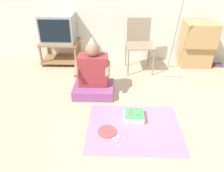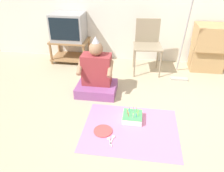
{
  "view_description": "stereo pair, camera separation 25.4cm",
  "coord_description": "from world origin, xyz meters",
  "px_view_note": "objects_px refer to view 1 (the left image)",
  "views": [
    {
      "loc": [
        -0.48,
        -2.09,
        1.72
      ],
      "look_at": [
        -0.56,
        0.25,
        0.35
      ],
      "focal_mm": 35.0,
      "sensor_mm": 36.0,
      "label": 1
    },
    {
      "loc": [
        -0.23,
        -2.06,
        1.72
      ],
      "look_at": [
        -0.56,
        0.25,
        0.35
      ],
      "focal_mm": 35.0,
      "sensor_mm": 36.0,
      "label": 2
    }
  ],
  "objects_px": {
    "dust_mop": "(173,53)",
    "paper_plate": "(107,131)",
    "folding_chair": "(139,41)",
    "cardboard_box_stack": "(197,43)",
    "birthday_cake": "(134,116)",
    "person_seated": "(93,76)",
    "book_pile": "(218,65)",
    "tv": "(58,28)"
  },
  "relations": [
    {
      "from": "dust_mop",
      "to": "paper_plate",
      "type": "bearing_deg",
      "value": -123.95
    },
    {
      "from": "dust_mop",
      "to": "book_pile",
      "type": "height_order",
      "value": "dust_mop"
    },
    {
      "from": "dust_mop",
      "to": "birthday_cake",
      "type": "height_order",
      "value": "dust_mop"
    },
    {
      "from": "tv",
      "to": "book_pile",
      "type": "relative_size",
      "value": 2.94
    },
    {
      "from": "tv",
      "to": "person_seated",
      "type": "bearing_deg",
      "value": -55.77
    },
    {
      "from": "dust_mop",
      "to": "birthday_cake",
      "type": "relative_size",
      "value": 5.45
    },
    {
      "from": "folding_chair",
      "to": "tv",
      "type": "bearing_deg",
      "value": 171.49
    },
    {
      "from": "person_seated",
      "to": "birthday_cake",
      "type": "height_order",
      "value": "person_seated"
    },
    {
      "from": "folding_chair",
      "to": "cardboard_box_stack",
      "type": "relative_size",
      "value": 1.11
    },
    {
      "from": "cardboard_box_stack",
      "to": "birthday_cake",
      "type": "height_order",
      "value": "cardboard_box_stack"
    },
    {
      "from": "cardboard_box_stack",
      "to": "folding_chair",
      "type": "bearing_deg",
      "value": -170.22
    },
    {
      "from": "person_seated",
      "to": "paper_plate",
      "type": "xyz_separation_m",
      "value": [
        0.24,
        -0.84,
        -0.26
      ]
    },
    {
      "from": "birthday_cake",
      "to": "paper_plate",
      "type": "relative_size",
      "value": 1.09
    },
    {
      "from": "dust_mop",
      "to": "paper_plate",
      "type": "relative_size",
      "value": 5.95
    },
    {
      "from": "tv",
      "to": "birthday_cake",
      "type": "xyz_separation_m",
      "value": [
        1.28,
        -1.65,
        -0.61
      ]
    },
    {
      "from": "cardboard_box_stack",
      "to": "birthday_cake",
      "type": "bearing_deg",
      "value": -126.17
    },
    {
      "from": "folding_chair",
      "to": "dust_mop",
      "type": "distance_m",
      "value": 0.6
    },
    {
      "from": "cardboard_box_stack",
      "to": "paper_plate",
      "type": "distance_m",
      "value": 2.43
    },
    {
      "from": "cardboard_box_stack",
      "to": "dust_mop",
      "type": "distance_m",
      "value": 0.61
    },
    {
      "from": "folding_chair",
      "to": "paper_plate",
      "type": "xyz_separation_m",
      "value": [
        -0.46,
        -1.69,
        -0.51
      ]
    },
    {
      "from": "cardboard_box_stack",
      "to": "birthday_cake",
      "type": "distance_m",
      "value": 2.04
    },
    {
      "from": "folding_chair",
      "to": "book_pile",
      "type": "bearing_deg",
      "value": 6.32
    },
    {
      "from": "tv",
      "to": "cardboard_box_stack",
      "type": "height_order",
      "value": "tv"
    },
    {
      "from": "tv",
      "to": "book_pile",
      "type": "distance_m",
      "value": 2.98
    },
    {
      "from": "tv",
      "to": "book_pile",
      "type": "bearing_deg",
      "value": -0.93
    },
    {
      "from": "book_pile",
      "to": "birthday_cake",
      "type": "distance_m",
      "value": 2.28
    },
    {
      "from": "book_pile",
      "to": "birthday_cake",
      "type": "bearing_deg",
      "value": -135.44
    },
    {
      "from": "book_pile",
      "to": "folding_chair",
      "type": "bearing_deg",
      "value": -173.68
    },
    {
      "from": "dust_mop",
      "to": "paper_plate",
      "type": "height_order",
      "value": "dust_mop"
    },
    {
      "from": "cardboard_box_stack",
      "to": "paper_plate",
      "type": "bearing_deg",
      "value": -128.77
    },
    {
      "from": "folding_chair",
      "to": "cardboard_box_stack",
      "type": "xyz_separation_m",
      "value": [
        1.04,
        0.18,
        -0.1
      ]
    },
    {
      "from": "book_pile",
      "to": "person_seated",
      "type": "bearing_deg",
      "value": -155.1
    },
    {
      "from": "dust_mop",
      "to": "paper_plate",
      "type": "xyz_separation_m",
      "value": [
        -1.01,
        -1.5,
        -0.37
      ]
    },
    {
      "from": "dust_mop",
      "to": "tv",
      "type": "bearing_deg",
      "value": 168.61
    },
    {
      "from": "folding_chair",
      "to": "cardboard_box_stack",
      "type": "height_order",
      "value": "folding_chair"
    },
    {
      "from": "person_seated",
      "to": "paper_plate",
      "type": "bearing_deg",
      "value": -74.1
    },
    {
      "from": "paper_plate",
      "to": "person_seated",
      "type": "bearing_deg",
      "value": 105.9
    },
    {
      "from": "tv",
      "to": "cardboard_box_stack",
      "type": "xyz_separation_m",
      "value": [
        2.46,
        -0.03,
        -0.23
      ]
    },
    {
      "from": "folding_chair",
      "to": "person_seated",
      "type": "distance_m",
      "value": 1.13
    },
    {
      "from": "dust_mop",
      "to": "person_seated",
      "type": "bearing_deg",
      "value": -152.06
    },
    {
      "from": "folding_chair",
      "to": "birthday_cake",
      "type": "relative_size",
      "value": 3.73
    },
    {
      "from": "tv",
      "to": "book_pile",
      "type": "height_order",
      "value": "tv"
    }
  ]
}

